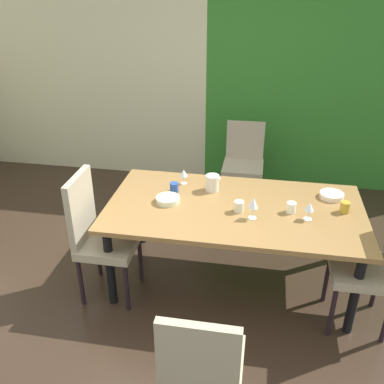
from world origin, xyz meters
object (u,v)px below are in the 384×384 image
Objects in this scene: cup_corner at (291,208)px; cup_rear at (239,206)px; chair_right_near at (376,261)px; chair_left_near at (97,232)px; wine_glass_east at (184,173)px; wine_glass_near_shelf at (309,207)px; cup_left at (174,187)px; wine_glass_front at (253,203)px; pitcher_center at (212,183)px; chair_head_far at (244,160)px; serving_bowl_near_window at (332,195)px; dining_table at (234,214)px; serving_bowl_right at (168,200)px; cup_north at (345,207)px; chair_head_near at (201,366)px.

cup_rear is at bearing -171.85° from cup_corner.
chair_right_near is 2.10m from chair_left_near.
wine_glass_east is 0.66m from cup_rear.
chair_left_near reaches higher than wine_glass_near_shelf.
chair_right_near is 1.67m from cup_left.
wine_glass_near_shelf is (1.62, 0.22, 0.26)m from chair_left_near.
wine_glass_front is 0.55m from pitcher_center.
wine_glass_east is (-1.53, 0.66, 0.27)m from chair_right_near.
cup_left is at bearing 169.50° from cup_corner.
chair_head_far is 2.04m from chair_right_near.
chair_right_near is 5.25× the size of serving_bowl_near_window.
serving_bowl_near_window is at bearing 5.40° from cup_left.
cup_corner is at bearing 63.42° from chair_right_near.
dining_table is at bearing -34.78° from wine_glass_east.
chair_right_near is (1.05, -0.32, -0.10)m from dining_table.
chair_left_near is 5.46× the size of serving_bowl_right.
cup_left is 1.39m from cup_north.
chair_head_near is 1.48m from wine_glass_near_shelf.
chair_head_far is 10.53× the size of cup_north.
chair_left_near is 7.25× the size of wine_glass_near_shelf.
chair_head_near is 1.67m from cup_left.
pitcher_center is (0.84, 0.57, 0.23)m from chair_left_near.
chair_left_near is at bearing -167.22° from cup_rear.
chair_right_near reaches higher than cup_corner.
cup_north is at bearing 27.57° from chair_right_near.
chair_left_near is 1.54m from cup_corner.
cup_left is 0.33m from pitcher_center.
cup_north is at bearing 10.13° from cup_corner.
chair_head_near is 1.51m from cup_corner.
chair_left_near reaches higher than pitcher_center.
serving_bowl_near_window is 2.19× the size of cup_north.
dining_table is at bearing 132.98° from wine_glass_front.
chair_left_near is at bearing -172.20° from wine_glass_front.
cup_rear is (-0.11, 0.08, -0.09)m from wine_glass_front.
cup_corner is at bearing 8.15° from cup_rear.
chair_head_far is 0.91× the size of chair_right_near.
serving_bowl_right reaches higher than serving_bowl_near_window.
chair_head_far is 0.97× the size of chair_head_near.
serving_bowl_near_window is at bearing 64.13° from chair_head_near.
cup_corner is at bearing 70.85° from chair_head_near.
wine_glass_front is 2.01× the size of cup_rear.
chair_right_near is 5.27× the size of serving_bowl_right.
wine_glass_front is at bearing -154.33° from cup_corner.
cup_corner is 0.60× the size of pitcher_center.
chair_right_near is at bearing -62.43° from cup_north.
cup_corner reaches higher than cup_left.
wine_glass_east is 0.80m from wine_glass_front.
serving_bowl_right is (-1.11, 0.08, -0.08)m from wine_glass_near_shelf.
cup_left is 0.99m from cup_corner.
wine_glass_front reaches higher than cup_left.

